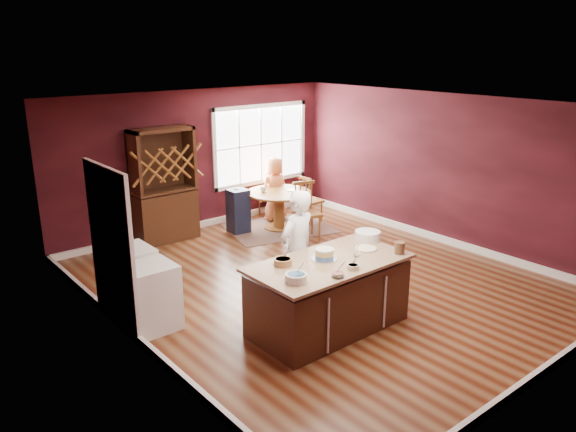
% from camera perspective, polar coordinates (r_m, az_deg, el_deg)
% --- Properties ---
extents(room_shell, '(7.00, 7.00, 7.00)m').
position_cam_1_polar(room_shell, '(8.28, 3.30, 1.92)').
color(room_shell, brown).
rests_on(room_shell, ground).
extents(window, '(2.36, 0.10, 1.66)m').
position_cam_1_polar(window, '(11.79, -2.80, 7.28)').
color(window, white).
rests_on(window, room_shell).
extents(doorway, '(0.08, 1.26, 2.13)m').
position_cam_1_polar(doorway, '(7.34, -17.45, -3.54)').
color(doorway, white).
rests_on(doorway, room_shell).
extents(kitchen_island, '(2.06, 1.08, 0.92)m').
position_cam_1_polar(kitchen_island, '(7.23, 4.12, -8.14)').
color(kitchen_island, '#3B1A12').
rests_on(kitchen_island, ground).
extents(dining_table, '(1.27, 1.27, 0.75)m').
position_cam_1_polar(dining_table, '(10.99, -0.93, 1.40)').
color(dining_table, brown).
rests_on(dining_table, ground).
extents(baker, '(0.67, 0.49, 1.68)m').
position_cam_1_polar(baker, '(7.59, 0.92, -3.51)').
color(baker, white).
rests_on(baker, ground).
extents(layer_cake, '(0.33, 0.33, 0.14)m').
position_cam_1_polar(layer_cake, '(7.07, 3.71, -3.87)').
color(layer_cake, silver).
rests_on(layer_cake, kitchen_island).
extents(bowl_blue, '(0.25, 0.25, 0.10)m').
position_cam_1_polar(bowl_blue, '(6.41, 0.82, -6.30)').
color(bowl_blue, white).
rests_on(bowl_blue, kitchen_island).
extents(bowl_yellow, '(0.23, 0.23, 0.09)m').
position_cam_1_polar(bowl_yellow, '(6.88, -0.51, -4.68)').
color(bowl_yellow, olive).
rests_on(bowl_yellow, kitchen_island).
extents(bowl_pink, '(0.15, 0.15, 0.06)m').
position_cam_1_polar(bowl_pink, '(6.57, 5.09, -6.00)').
color(bowl_pink, white).
rests_on(bowl_pink, kitchen_island).
extents(bowl_olive, '(0.15, 0.15, 0.06)m').
position_cam_1_polar(bowl_olive, '(6.81, 6.63, -5.16)').
color(bowl_olive, beige).
rests_on(bowl_olive, kitchen_island).
extents(drinking_glass, '(0.08, 0.08, 0.16)m').
position_cam_1_polar(drinking_glass, '(7.18, 6.98, -3.53)').
color(drinking_glass, white).
rests_on(drinking_glass, kitchen_island).
extents(dinner_plate, '(0.29, 0.29, 0.02)m').
position_cam_1_polar(dinner_plate, '(7.48, 7.87, -3.29)').
color(dinner_plate, beige).
rests_on(dinner_plate, kitchen_island).
extents(white_tub, '(0.35, 0.35, 0.12)m').
position_cam_1_polar(white_tub, '(7.83, 8.08, -1.96)').
color(white_tub, white).
rests_on(white_tub, kitchen_island).
extents(stoneware_crock, '(0.13, 0.13, 0.16)m').
position_cam_1_polar(stoneware_crock, '(7.37, 11.28, -3.19)').
color(stoneware_crock, brown).
rests_on(stoneware_crock, kitchen_island).
extents(rug, '(2.31, 1.98, 0.01)m').
position_cam_1_polar(rug, '(11.15, -0.92, -1.22)').
color(rug, brown).
rests_on(rug, ground).
extents(chair_east, '(0.40, 0.42, 0.98)m').
position_cam_1_polar(chair_east, '(11.42, 2.33, 1.77)').
color(chair_east, brown).
rests_on(chair_east, ground).
extents(chair_south, '(0.57, 0.56, 1.09)m').
position_cam_1_polar(chair_south, '(10.38, 1.98, 0.49)').
color(chair_south, '#975A2A').
rests_on(chair_south, ground).
extents(chair_north, '(0.47, 0.46, 0.95)m').
position_cam_1_polar(chair_north, '(11.90, -1.89, 2.32)').
color(chair_north, brown).
rests_on(chair_north, ground).
extents(seated_woman, '(0.66, 0.43, 1.32)m').
position_cam_1_polar(seated_woman, '(11.50, -1.38, 2.76)').
color(seated_woman, '#DE7E4A').
rests_on(seated_woman, ground).
extents(high_chair, '(0.39, 0.39, 0.89)m').
position_cam_1_polar(high_chair, '(10.84, -5.08, 0.60)').
color(high_chair, black).
rests_on(high_chair, ground).
extents(toddler, '(0.18, 0.14, 0.26)m').
position_cam_1_polar(toddler, '(10.76, -5.23, 2.51)').
color(toddler, '#8CA5BF').
rests_on(toddler, high_chair).
extents(table_plate, '(0.18, 0.18, 0.01)m').
position_cam_1_polar(table_plate, '(11.02, 0.39, 2.64)').
color(table_plate, beige).
rests_on(table_plate, dining_table).
extents(table_cup, '(0.13, 0.13, 0.09)m').
position_cam_1_polar(table_cup, '(10.91, -2.56, 2.69)').
color(table_cup, silver).
rests_on(table_cup, dining_table).
extents(hutch, '(1.14, 0.48, 2.09)m').
position_cam_1_polar(hutch, '(10.45, -12.48, 3.05)').
color(hutch, '#412A13').
rests_on(hutch, ground).
extents(washer, '(0.60, 0.58, 0.87)m').
position_cam_1_polar(washer, '(7.41, -13.71, -7.99)').
color(washer, white).
rests_on(washer, ground).
extents(dryer, '(0.62, 0.60, 0.90)m').
position_cam_1_polar(dryer, '(7.94, -15.77, -6.28)').
color(dryer, silver).
rests_on(dryer, ground).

